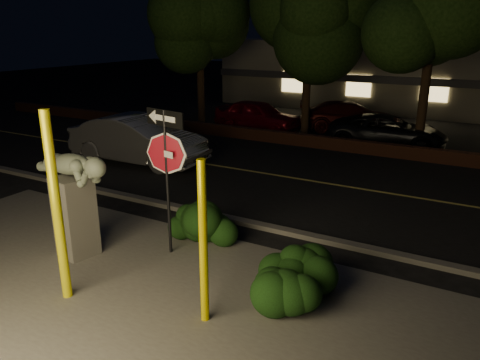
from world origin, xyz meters
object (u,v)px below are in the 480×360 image
(parked_car_dark, at_px, (388,131))
(sculpture, at_px, (73,192))
(parked_car_darkred, at_px, (350,116))
(parked_car_red, at_px, (258,115))
(signpost, at_px, (166,154))
(yellow_pole_right, at_px, (203,244))
(yellow_pole_left, at_px, (57,209))
(silver_sedan, at_px, (138,140))

(parked_car_dark, bearing_deg, sculpture, 156.19)
(parked_car_darkred, bearing_deg, parked_car_dark, -156.55)
(sculpture, bearing_deg, parked_car_red, 111.92)
(signpost, height_order, parked_car_red, signpost)
(parked_car_red, bearing_deg, parked_car_darkred, -59.08)
(parked_car_dark, bearing_deg, yellow_pole_right, 171.66)
(yellow_pole_right, distance_m, parked_car_dark, 13.92)
(yellow_pole_left, distance_m, parked_car_red, 15.23)
(parked_car_red, height_order, parked_car_dark, parked_car_red)
(yellow_pole_right, bearing_deg, parked_car_dark, 90.41)
(signpost, bearing_deg, yellow_pole_left, -92.28)
(parked_car_red, xyz_separation_m, parked_car_darkred, (3.90, 2.03, -0.03))
(yellow_pole_right, relative_size, parked_car_red, 0.66)
(signpost, bearing_deg, yellow_pole_right, -29.05)
(signpost, height_order, sculpture, signpost)
(yellow_pole_right, distance_m, parked_car_red, 15.47)
(yellow_pole_left, height_order, yellow_pole_right, yellow_pole_left)
(yellow_pole_left, bearing_deg, parked_car_red, 103.89)
(sculpture, relative_size, parked_car_dark, 0.50)
(signpost, xyz_separation_m, silver_sedan, (-5.41, 5.26, -1.38))
(parked_car_red, relative_size, parked_car_dark, 0.91)
(signpost, bearing_deg, silver_sedan, 147.16)
(yellow_pole_right, relative_size, silver_sedan, 0.54)
(yellow_pole_right, relative_size, sculpture, 1.19)
(parked_car_red, bearing_deg, silver_sedan, 174.01)
(signpost, relative_size, sculpture, 1.33)
(sculpture, xyz_separation_m, silver_sedan, (-3.77, 6.31, -0.60))
(yellow_pole_right, bearing_deg, signpost, 139.59)
(yellow_pole_left, distance_m, yellow_pole_right, 2.69)
(sculpture, height_order, parked_car_red, sculpture)
(parked_car_darkred, bearing_deg, signpost, 160.00)
(signpost, relative_size, silver_sedan, 0.61)
(yellow_pole_right, bearing_deg, sculpture, 169.63)
(yellow_pole_right, xyz_separation_m, parked_car_darkred, (-2.34, 16.17, -0.71))
(yellow_pole_left, xyz_separation_m, silver_sedan, (-4.84, 7.60, -0.87))
(yellow_pole_right, relative_size, parked_car_darkred, 0.59)
(yellow_pole_right, height_order, parked_car_red, yellow_pole_right)
(yellow_pole_left, distance_m, silver_sedan, 9.05)
(silver_sedan, bearing_deg, yellow_pole_right, -135.27)
(yellow_pole_right, bearing_deg, silver_sedan, 136.79)
(yellow_pole_left, relative_size, signpost, 1.10)
(sculpture, distance_m, silver_sedan, 7.38)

